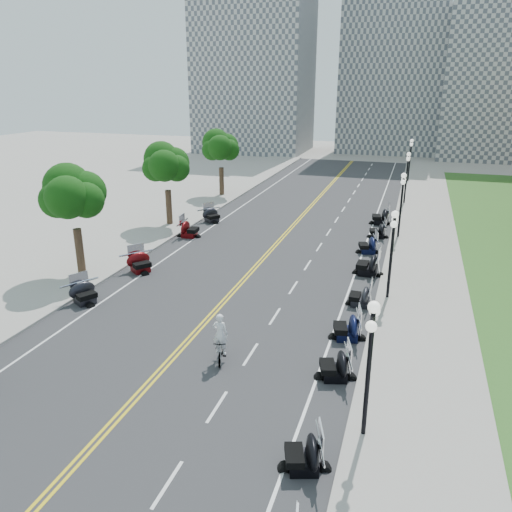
% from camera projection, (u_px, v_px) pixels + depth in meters
% --- Properties ---
extents(ground, '(160.00, 160.00, 0.00)m').
position_uv_depth(ground, '(218.00, 308.00, 26.82)').
color(ground, gray).
extents(road, '(16.00, 90.00, 0.01)m').
position_uv_depth(road, '(270.00, 251.00, 35.80)').
color(road, '#333335').
rests_on(road, ground).
extents(centerline_yellow_a, '(0.12, 90.00, 0.00)m').
position_uv_depth(centerline_yellow_a, '(268.00, 251.00, 35.83)').
color(centerline_yellow_a, yellow).
rests_on(centerline_yellow_a, road).
extents(centerline_yellow_b, '(0.12, 90.00, 0.00)m').
position_uv_depth(centerline_yellow_b, '(271.00, 251.00, 35.76)').
color(centerline_yellow_b, yellow).
rests_on(centerline_yellow_b, road).
extents(edge_line_north, '(0.12, 90.00, 0.00)m').
position_uv_depth(edge_line_north, '(360.00, 260.00, 33.95)').
color(edge_line_north, white).
rests_on(edge_line_north, road).
extents(edge_line_south, '(0.12, 90.00, 0.00)m').
position_uv_depth(edge_line_south, '(189.00, 243.00, 37.64)').
color(edge_line_south, white).
rests_on(edge_line_south, road).
extents(lane_dash_3, '(0.12, 2.00, 0.00)m').
position_uv_depth(lane_dash_3, '(168.00, 484.00, 15.11)').
color(lane_dash_3, white).
rests_on(lane_dash_3, road).
extents(lane_dash_4, '(0.12, 2.00, 0.00)m').
position_uv_depth(lane_dash_4, '(217.00, 407.00, 18.71)').
color(lane_dash_4, white).
rests_on(lane_dash_4, road).
extents(lane_dash_5, '(0.12, 2.00, 0.00)m').
position_uv_depth(lane_dash_5, '(251.00, 354.00, 22.30)').
color(lane_dash_5, white).
rests_on(lane_dash_5, road).
extents(lane_dash_6, '(0.12, 2.00, 0.00)m').
position_uv_depth(lane_dash_6, '(275.00, 316.00, 25.89)').
color(lane_dash_6, white).
rests_on(lane_dash_6, road).
extents(lane_dash_7, '(0.12, 2.00, 0.00)m').
position_uv_depth(lane_dash_7, '(293.00, 287.00, 29.48)').
color(lane_dash_7, white).
rests_on(lane_dash_7, road).
extents(lane_dash_8, '(0.12, 2.00, 0.00)m').
position_uv_depth(lane_dash_8, '(308.00, 265.00, 33.07)').
color(lane_dash_8, white).
rests_on(lane_dash_8, road).
extents(lane_dash_9, '(0.12, 2.00, 0.00)m').
position_uv_depth(lane_dash_9, '(319.00, 247.00, 36.67)').
color(lane_dash_9, white).
rests_on(lane_dash_9, road).
extents(lane_dash_10, '(0.12, 2.00, 0.00)m').
position_uv_depth(lane_dash_10, '(329.00, 232.00, 40.26)').
color(lane_dash_10, white).
rests_on(lane_dash_10, road).
extents(lane_dash_11, '(0.12, 2.00, 0.00)m').
position_uv_depth(lane_dash_11, '(337.00, 220.00, 43.85)').
color(lane_dash_11, white).
rests_on(lane_dash_11, road).
extents(lane_dash_12, '(0.12, 2.00, 0.00)m').
position_uv_depth(lane_dash_12, '(343.00, 209.00, 47.44)').
color(lane_dash_12, white).
rests_on(lane_dash_12, road).
extents(lane_dash_13, '(0.12, 2.00, 0.00)m').
position_uv_depth(lane_dash_13, '(349.00, 200.00, 51.04)').
color(lane_dash_13, white).
rests_on(lane_dash_13, road).
extents(lane_dash_14, '(0.12, 2.00, 0.00)m').
position_uv_depth(lane_dash_14, '(354.00, 192.00, 54.63)').
color(lane_dash_14, white).
rests_on(lane_dash_14, road).
extents(lane_dash_15, '(0.12, 2.00, 0.00)m').
position_uv_depth(lane_dash_15, '(359.00, 185.00, 58.22)').
color(lane_dash_15, white).
rests_on(lane_dash_15, road).
extents(lane_dash_16, '(0.12, 2.00, 0.00)m').
position_uv_depth(lane_dash_16, '(362.00, 179.00, 61.81)').
color(lane_dash_16, white).
rests_on(lane_dash_16, road).
extents(lane_dash_17, '(0.12, 2.00, 0.00)m').
position_uv_depth(lane_dash_17, '(366.00, 174.00, 65.41)').
color(lane_dash_17, white).
rests_on(lane_dash_17, road).
extents(lane_dash_18, '(0.12, 2.00, 0.00)m').
position_uv_depth(lane_dash_18, '(369.00, 169.00, 69.00)').
color(lane_dash_18, white).
rests_on(lane_dash_18, road).
extents(lane_dash_19, '(0.12, 2.00, 0.00)m').
position_uv_depth(lane_dash_19, '(372.00, 165.00, 72.59)').
color(lane_dash_19, white).
rests_on(lane_dash_19, road).
extents(sidewalk_north, '(5.00, 90.00, 0.15)m').
position_uv_depth(sidewalk_north, '(423.00, 266.00, 32.74)').
color(sidewalk_north, '#9E9991').
rests_on(sidewalk_north, ground).
extents(sidewalk_south, '(5.00, 90.00, 0.15)m').
position_uv_depth(sidewalk_south, '(141.00, 237.00, 38.80)').
color(sidewalk_south, '#9E9991').
rests_on(sidewalk_south, ground).
extents(distant_block_a, '(18.00, 14.00, 26.00)m').
position_uv_depth(distant_block_a, '(255.00, 72.00, 83.37)').
color(distant_block_a, gray).
rests_on(distant_block_a, ground).
extents(distant_block_b, '(16.00, 12.00, 30.00)m').
position_uv_depth(distant_block_b, '(393.00, 59.00, 81.75)').
color(distant_block_b, gray).
rests_on(distant_block_b, ground).
extents(street_lamp_1, '(0.50, 1.20, 4.90)m').
position_uv_depth(street_lamp_1, '(368.00, 371.00, 16.29)').
color(street_lamp_1, black).
rests_on(street_lamp_1, sidewalk_north).
extents(street_lamp_2, '(0.50, 1.20, 4.90)m').
position_uv_depth(street_lamp_2, '(391.00, 255.00, 27.07)').
color(street_lamp_2, black).
rests_on(street_lamp_2, sidewalk_north).
extents(street_lamp_3, '(0.50, 1.20, 4.90)m').
position_uv_depth(street_lamp_3, '(401.00, 206.00, 37.84)').
color(street_lamp_3, black).
rests_on(street_lamp_3, sidewalk_north).
extents(street_lamp_4, '(0.50, 1.20, 4.90)m').
position_uv_depth(street_lamp_4, '(406.00, 178.00, 48.62)').
color(street_lamp_4, black).
rests_on(street_lamp_4, sidewalk_north).
extents(street_lamp_5, '(0.50, 1.20, 4.90)m').
position_uv_depth(street_lamp_5, '(410.00, 160.00, 59.40)').
color(street_lamp_5, black).
rests_on(street_lamp_5, sidewalk_north).
extents(tree_2, '(4.80, 4.80, 9.20)m').
position_uv_depth(tree_2, '(73.00, 201.00, 29.92)').
color(tree_2, '#235619').
rests_on(tree_2, sidewalk_south).
extents(tree_3, '(4.80, 4.80, 9.20)m').
position_uv_depth(tree_3, '(167.00, 169.00, 40.70)').
color(tree_3, '#235619').
rests_on(tree_3, sidewalk_south).
extents(tree_4, '(4.80, 4.80, 9.20)m').
position_uv_depth(tree_4, '(221.00, 151.00, 51.47)').
color(tree_4, '#235619').
rests_on(tree_4, sidewalk_south).
extents(motorcycle_n_3, '(2.28, 2.28, 1.27)m').
position_uv_depth(motorcycle_n_3, '(304.00, 452.00, 15.52)').
color(motorcycle_n_3, black).
rests_on(motorcycle_n_3, road).
extents(motorcycle_n_4, '(2.33, 2.33, 1.32)m').
position_uv_depth(motorcycle_n_4, '(335.00, 364.00, 20.31)').
color(motorcycle_n_4, black).
rests_on(motorcycle_n_4, road).
extents(motorcycle_n_5, '(2.30, 2.30, 1.35)m').
position_uv_depth(motorcycle_n_5, '(347.00, 326.00, 23.44)').
color(motorcycle_n_5, black).
rests_on(motorcycle_n_5, road).
extents(motorcycle_n_6, '(1.82, 1.82, 1.26)m').
position_uv_depth(motorcycle_n_6, '(361.00, 295.00, 26.94)').
color(motorcycle_n_6, black).
rests_on(motorcycle_n_6, road).
extents(motorcycle_n_7, '(2.27, 2.27, 1.51)m').
position_uv_depth(motorcycle_n_7, '(368.00, 263.00, 31.23)').
color(motorcycle_n_7, black).
rests_on(motorcycle_n_7, road).
extents(motorcycle_n_8, '(2.31, 2.31, 1.33)m').
position_uv_depth(motorcycle_n_8, '(368.00, 244.00, 35.24)').
color(motorcycle_n_8, black).
rests_on(motorcycle_n_8, road).
extents(motorcycle_n_9, '(2.13, 2.13, 1.27)m').
position_uv_depth(motorcycle_n_9, '(378.00, 230.00, 38.71)').
color(motorcycle_n_9, black).
rests_on(motorcycle_n_9, road).
extents(motorcycle_n_10, '(2.45, 2.45, 1.51)m').
position_uv_depth(motorcycle_n_10, '(381.00, 216.00, 42.30)').
color(motorcycle_n_10, black).
rests_on(motorcycle_n_10, road).
extents(motorcycle_s_5, '(2.58, 2.58, 1.32)m').
position_uv_depth(motorcycle_s_5, '(84.00, 292.00, 27.23)').
color(motorcycle_s_5, black).
rests_on(motorcycle_s_5, road).
extents(motorcycle_s_6, '(2.77, 2.77, 1.39)m').
position_uv_depth(motorcycle_s_6, '(140.00, 262.00, 31.73)').
color(motorcycle_s_6, '#590A0C').
rests_on(motorcycle_s_6, road).
extents(motorcycle_s_8, '(2.20, 2.20, 1.43)m').
position_uv_depth(motorcycle_s_8, '(189.00, 228.00, 38.84)').
color(motorcycle_s_8, '#590A0C').
rests_on(motorcycle_s_8, road).
extents(motorcycle_s_9, '(2.66, 2.66, 1.32)m').
position_uv_depth(motorcycle_s_9, '(212.00, 215.00, 42.98)').
color(motorcycle_s_9, black).
rests_on(motorcycle_s_9, road).
extents(bicycle, '(1.02, 1.91, 1.11)m').
position_uv_depth(bicycle, '(221.00, 349.00, 21.63)').
color(bicycle, '#A51414').
rests_on(bicycle, road).
extents(cyclist_rider, '(0.69, 0.46, 1.91)m').
position_uv_depth(cyclist_rider, '(220.00, 318.00, 21.13)').
color(cyclist_rider, white).
rests_on(cyclist_rider, bicycle).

